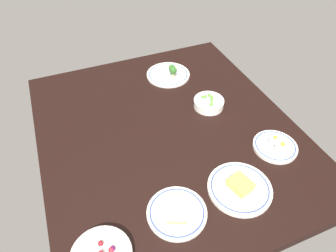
{
  "coord_description": "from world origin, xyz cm",
  "views": [
    {
      "loc": [
        -85.59,
        34.95,
        94.31
      ],
      "look_at": [
        0.0,
        0.0,
        6.0
      ],
      "focal_mm": 32.51,
      "sensor_mm": 36.0,
      "label": 1
    }
  ],
  "objects_px": {
    "bowl_peas": "(209,103)",
    "plate_cheese": "(240,188)",
    "plate_sandwich": "(177,212)",
    "plate_broccoli": "(169,74)",
    "plate_eggs": "(276,146)"
  },
  "relations": [
    {
      "from": "bowl_peas",
      "to": "plate_cheese",
      "type": "xyz_separation_m",
      "value": [
        -0.45,
        0.11,
        -0.01
      ]
    },
    {
      "from": "plate_sandwich",
      "to": "plate_cheese",
      "type": "xyz_separation_m",
      "value": [
        0.0,
        -0.24,
        -0.0
      ]
    },
    {
      "from": "bowl_peas",
      "to": "plate_cheese",
      "type": "distance_m",
      "value": 0.46
    },
    {
      "from": "plate_sandwich",
      "to": "bowl_peas",
      "type": "height_order",
      "value": "bowl_peas"
    },
    {
      "from": "plate_sandwich",
      "to": "bowl_peas",
      "type": "xyz_separation_m",
      "value": [
        0.45,
        -0.35,
        0.01
      ]
    },
    {
      "from": "plate_sandwich",
      "to": "plate_broccoli",
      "type": "bearing_deg",
      "value": -20.38
    },
    {
      "from": "plate_sandwich",
      "to": "bowl_peas",
      "type": "relative_size",
      "value": 1.44
    },
    {
      "from": "plate_broccoli",
      "to": "bowl_peas",
      "type": "height_order",
      "value": "plate_broccoli"
    },
    {
      "from": "plate_broccoli",
      "to": "plate_cheese",
      "type": "height_order",
      "value": "plate_broccoli"
    },
    {
      "from": "plate_eggs",
      "to": "bowl_peas",
      "type": "distance_m",
      "value": 0.35
    },
    {
      "from": "plate_sandwich",
      "to": "plate_eggs",
      "type": "height_order",
      "value": "plate_eggs"
    },
    {
      "from": "plate_cheese",
      "to": "bowl_peas",
      "type": "bearing_deg",
      "value": -14.06
    },
    {
      "from": "plate_sandwich",
      "to": "bowl_peas",
      "type": "bearing_deg",
      "value": -38.13
    },
    {
      "from": "plate_broccoli",
      "to": "bowl_peas",
      "type": "bearing_deg",
      "value": -165.75
    },
    {
      "from": "plate_cheese",
      "to": "plate_eggs",
      "type": "bearing_deg",
      "value": -63.99
    }
  ]
}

